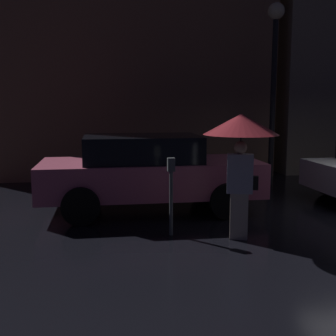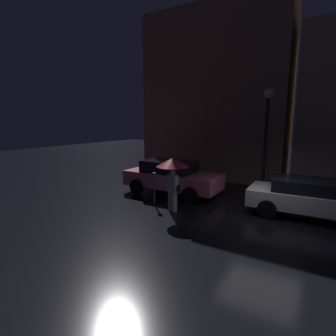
# 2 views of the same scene
# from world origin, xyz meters

# --- Properties ---
(building_facade_left) EXTENTS (8.33, 3.00, 9.57)m
(building_facade_left) POSITION_xyz_m (-4.41, 6.50, 4.79)
(building_facade_left) COLOR #8C664C
(building_facade_left) RESTS_ON ground
(parked_car_pink) EXTENTS (4.41, 2.00, 1.54)m
(parked_car_pink) POSITION_xyz_m (-4.40, 1.44, 0.81)
(parked_car_pink) COLOR #DB6684
(parked_car_pink) RESTS_ON ground
(pedestrian_with_umbrella) EXTENTS (1.19, 1.19, 2.02)m
(pedestrian_with_umbrella) POSITION_xyz_m (-3.15, -0.60, 1.67)
(pedestrian_with_umbrella) COLOR beige
(pedestrian_with_umbrella) RESTS_ON ground
(parking_meter) EXTENTS (0.12, 0.10, 1.30)m
(parking_meter) POSITION_xyz_m (-4.21, -0.26, 0.80)
(parking_meter) COLOR #4C5154
(parking_meter) RESTS_ON ground
(street_lamp_near) EXTENTS (0.43, 0.43, 4.74)m
(street_lamp_near) POSITION_xyz_m (-0.84, 3.79, 3.30)
(street_lamp_near) COLOR black
(street_lamp_near) RESTS_ON ground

